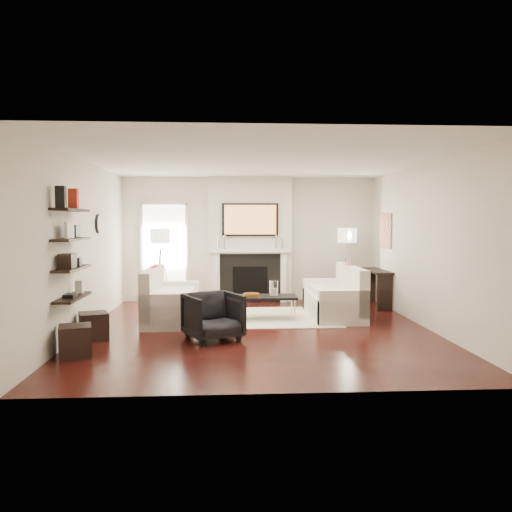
{
  "coord_description": "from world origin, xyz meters",
  "views": [
    {
      "loc": [
        -0.5,
        -7.93,
        1.75
      ],
      "look_at": [
        0.0,
        0.6,
        1.15
      ],
      "focal_mm": 35.0,
      "sensor_mm": 36.0,
      "label": 1
    }
  ],
  "objects": [
    {
      "name": "candlestick_l_short",
      "position": [
        -0.68,
        2.7,
        1.27
      ],
      "size": [
        0.04,
        0.04,
        0.24
      ],
      "primitive_type": "cylinder",
      "color": "silver",
      "rests_on": "mantel_shelf"
    },
    {
      "name": "coffee_leg_ne",
      "position": [
        0.68,
        0.62,
        0.19
      ],
      "size": [
        0.02,
        0.02,
        0.38
      ],
      "primitive_type": "cylinder",
      "color": "silver",
      "rests_on": "floor"
    },
    {
      "name": "armchair",
      "position": [
        -0.71,
        -0.63,
        0.38
      ],
      "size": [
        0.96,
        0.94,
        0.76
      ],
      "primitive_type": "imported",
      "rotation": [
        0.0,
        0.0,
        0.45
      ],
      "color": "black",
      "rests_on": "floor"
    },
    {
      "name": "loveseat_right_cushion",
      "position": [
        1.39,
        1.04,
        0.47
      ],
      "size": [
        0.63,
        1.44,
        0.1
      ],
      "primitive_type": "cube",
      "color": "white",
      "rests_on": "loveseat_right_base"
    },
    {
      "name": "decor_box_small",
      "position": [
        -2.62,
        -0.84,
        1.18
      ],
      "size": [
        0.15,
        0.12,
        0.12
      ],
      "primitive_type": "cube",
      "color": "black",
      "rests_on": "shelf_lower"
    },
    {
      "name": "coffee_leg_se",
      "position": [
        0.68,
        1.06,
        0.19
      ],
      "size": [
        0.02,
        0.02,
        0.38
      ],
      "primitive_type": "cylinder",
      "color": "silver",
      "rests_on": "floor"
    },
    {
      "name": "lamp_left_shade",
      "position": [
        -1.85,
        2.28,
        1.45
      ],
      "size": [
        0.4,
        0.4,
        0.3
      ],
      "primitive_type": "cylinder",
      "color": "white",
      "rests_on": "lamp_left_post"
    },
    {
      "name": "pillow_right_charcoal",
      "position": [
        1.78,
        0.74,
        0.72
      ],
      "size": [
        0.1,
        0.4,
        0.4
      ],
      "primitive_type": "cube",
      "color": "black",
      "rests_on": "loveseat_right_cushion"
    },
    {
      "name": "loveseat_left_arm_n",
      "position": [
        -1.47,
        -0.0,
        0.3
      ],
      "size": [
        0.85,
        0.18,
        0.6
      ],
      "primitive_type": "cube",
      "color": "white",
      "rests_on": "floor"
    },
    {
      "name": "decor_magfile_a",
      "position": [
        -2.62,
        -1.38,
        2.06
      ],
      "size": [
        0.12,
        0.1,
        0.28
      ],
      "primitive_type": "cube",
      "color": "black",
      "rests_on": "shelf_top"
    },
    {
      "name": "decor_books",
      "position": [
        -2.62,
        -1.12,
        0.74
      ],
      "size": [
        0.14,
        0.2,
        0.05
      ],
      "primitive_type": "cube",
      "color": "black",
      "rests_on": "shelf_bottom"
    },
    {
      "name": "coffee_leg_sw",
      "position": [
        -0.32,
        1.06,
        0.19
      ],
      "size": [
        0.02,
        0.02,
        0.38
      ],
      "primitive_type": "cylinder",
      "color": "silver",
      "rests_on": "floor"
    },
    {
      "name": "copper_bowl",
      "position": [
        -0.07,
        0.84,
        0.45
      ],
      "size": [
        0.29,
        0.29,
        0.05
      ],
      "primitive_type": "cylinder",
      "color": "#9F541A",
      "rests_on": "coffee_table"
    },
    {
      "name": "wall_art",
      "position": [
        2.73,
        2.05,
        1.55
      ],
      "size": [
        0.03,
        0.7,
        0.7
      ],
      "primitive_type": "cube",
      "color": "#A96C54",
      "rests_on": "wall_right"
    },
    {
      "name": "lamp_left_leg_b",
      "position": [
        -1.91,
        2.37,
        0.6
      ],
      "size": [
        0.14,
        0.22,
        1.23
      ],
      "primitive_type": "cylinder",
      "rotation": [
        0.18,
        0.0,
        0.52
      ],
      "color": "silver",
      "rests_on": "floor"
    },
    {
      "name": "lamp_left_leg_c",
      "position": [
        -1.91,
        2.18,
        0.6
      ],
      "size": [
        0.14,
        0.22,
        1.23
      ],
      "primitive_type": "cylinder",
      "rotation": [
        0.18,
        0.0,
        2.62
      ],
      "color": "silver",
      "rests_on": "floor"
    },
    {
      "name": "coffee_table",
      "position": [
        0.18,
        0.84,
        0.4
      ],
      "size": [
        1.1,
        0.55,
        0.04
      ],
      "primitive_type": "cube",
      "color": "black",
      "rests_on": "floor"
    },
    {
      "name": "pillow_left_orange",
      "position": [
        -1.8,
        1.11,
        0.73
      ],
      "size": [
        0.1,
        0.42,
        0.42
      ],
      "primitive_type": "cube",
      "color": "#A52714",
      "rests_on": "loveseat_left_cushion"
    },
    {
      "name": "lamp_right_leg_a",
      "position": [
        2.16,
        2.5,
        0.6
      ],
      "size": [
        0.25,
        0.02,
        1.23
      ],
      "primitive_type": "cylinder",
      "rotation": [
        0.18,
        0.0,
        4.71
      ],
      "color": "silver",
      "rests_on": "floor"
    },
    {
      "name": "loveseat_left_arm_s",
      "position": [
        -1.47,
        1.62,
        0.3
      ],
      "size": [
        0.85,
        0.18,
        0.6
      ],
      "primitive_type": "cube",
      "color": "white",
      "rests_on": "floor"
    },
    {
      "name": "tv_body",
      "position": [
        0.0,
        2.71,
        1.78
      ],
      "size": [
        1.2,
        0.06,
        0.7
      ],
      "primitive_type": "cube",
      "color": "black",
      "rests_on": "chimney_breast"
    },
    {
      "name": "shelf_upper",
      "position": [
        -2.62,
        -1.0,
        1.5
      ],
      "size": [
        0.25,
        1.0,
        0.04
      ],
      "primitive_type": "cube",
      "color": "black",
      "rests_on": "wall_left"
    },
    {
      "name": "loveseat_left_back",
      "position": [
        -1.8,
        0.81,
        0.53
      ],
      "size": [
        0.18,
        1.8,
        0.8
      ],
      "primitive_type": "cube",
      "color": "white",
      "rests_on": "floor"
    },
    {
      "name": "hurricane_glass",
      "position": [
        0.33,
        0.84,
        0.56
      ],
      "size": [
        0.15,
        0.15,
        0.27
      ],
      "primitive_type": "cylinder",
      "color": "white",
      "rests_on": "coffee_table"
    },
    {
      "name": "room_envelope",
      "position": [
        0.0,
        0.0,
        1.35
      ],
      "size": [
        6.0,
        6.0,
        6.0
      ],
      "color": "black",
      "rests_on": "ground"
    },
    {
      "name": "console_leg_n",
      "position": [
        2.57,
        1.54,
        0.35
      ],
      "size": [
        0.3,
        0.04,
        0.71
      ],
      "primitive_type": "cube",
      "color": "black",
      "rests_on": "floor"
    },
    {
      "name": "chimney_breast",
      "position": [
        0.0,
        2.88,
        1.35
      ],
      "size": [
        1.8,
        0.25,
        2.7
      ],
      "primitive_type": "cube",
      "color": "silver",
      "rests_on": "floor"
    },
    {
      "name": "candlestick_r_short",
      "position": [
        0.68,
        2.7,
        1.27
      ],
      "size": [
        0.04,
        0.04,
        0.24
      ],
      "primitive_type": "cylinder",
      "color": "silver",
      "rests_on": "mantel_shelf"
    },
    {
      "name": "lamp_left_post",
      "position": [
        -1.85,
        2.28,
        0.6
      ],
      "size": [
        0.02,
        0.02,
        1.2
      ],
      "primitive_type": "cylinder",
      "color": "silver",
      "rests_on": "floor"
    },
    {
      "name": "firebox",
      "position": [
        0.0,
        2.73,
        0.45
      ],
      "size": [
        0.75,
        0.02,
        0.65
      ],
      "primitive_type": "cube",
      "color": "black",
      "rests_on": "floor"
    },
    {
      "name": "rug",
      "position": [
        0.15,
        1.03,
        0.01
      ],
      "size": [
        2.6,
        2.0,
        0.01
      ],
      "primitive_type": "cube",
      "color": "beige",
      "rests_on": "floor"
    },
    {
      "name": "lamp_left_leg_a",
      "position": [
        -1.74,
        2.28,
        0.6
      ],
      "size": [
        0.25,
        0.02,
        1.23
      ],
      "primitive_type": "cylinder",
      "rotation": [
        0.18,
        0.0,
        4.71
      ],
      "color": "silver",
      "rests_on": "floor"
    },
    {
      "name": "door_trim_l",
      "position": [
        -2.33,
        2.96,
        1.05
      ],
      "size": [
        0.06,
        0.06,
        2.16
      ],
      "primitive_type": "cube",
      "color": "white",
      "rests_on": "floor"
    },
    {
      "name": "coffee_leg_nw",
      "position": [
        -0.32,
        0.62,
        0.19
      ],
      "size": [
        0.02,
        0.02,
        0.38
      ],
      "primitive_type": "cylinder",
      "color": "silver",
      "rests_on": "floor"
    },
    {
      "name": "decor_wine_rack",
      "position": [
        -2.62,
        -1.19,
        1.22
      ],
      "size": [
        0.18,
        0.25,
        0.2
      ],
      "primitive_type": "cube",
      "color": "black",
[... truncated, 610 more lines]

